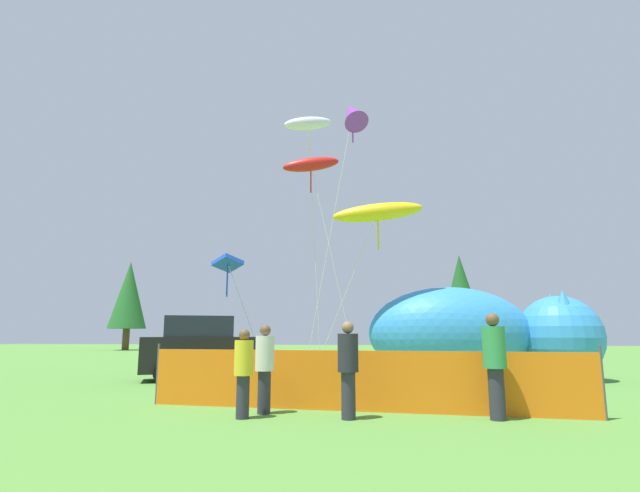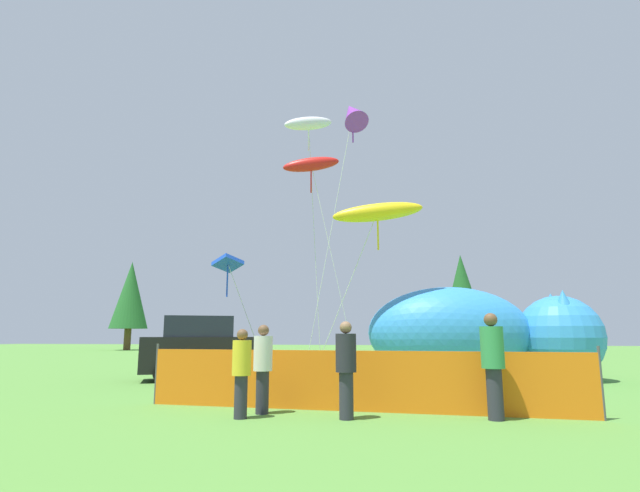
% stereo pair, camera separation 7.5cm
% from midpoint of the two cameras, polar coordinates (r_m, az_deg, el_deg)
% --- Properties ---
extents(ground_plane, '(120.00, 120.00, 0.00)m').
position_cam_midpoint_polar(ground_plane, '(13.27, 0.50, -16.60)').
color(ground_plane, '#548C38').
extents(parked_car, '(4.40, 3.32, 2.12)m').
position_cam_midpoint_polar(parked_car, '(17.72, -13.43, -11.33)').
color(parked_car, black).
rests_on(parked_car, ground).
extents(folding_chair, '(0.61, 0.61, 0.89)m').
position_cam_midpoint_polar(folding_chair, '(11.76, 17.96, -14.44)').
color(folding_chair, black).
rests_on(folding_chair, ground).
extents(inflatable_cat, '(7.96, 3.67, 3.12)m').
position_cam_midpoint_polar(inflatable_cat, '(18.08, 17.47, -9.82)').
color(inflatable_cat, '#338CD8').
rests_on(inflatable_cat, ground).
extents(safety_fence, '(8.99, 0.70, 1.30)m').
position_cam_midpoint_polar(safety_fence, '(10.38, 4.04, -15.10)').
color(safety_fence, orange).
rests_on(safety_fence, ground).
extents(spectator_in_yellow_shirt, '(0.35, 0.35, 1.61)m').
position_cam_midpoint_polar(spectator_in_yellow_shirt, '(9.57, -8.97, -13.73)').
color(spectator_in_yellow_shirt, '#2D2D38').
rests_on(spectator_in_yellow_shirt, ground).
extents(spectator_in_black_shirt, '(0.37, 0.37, 1.70)m').
position_cam_midpoint_polar(spectator_in_black_shirt, '(10.08, -6.57, -13.32)').
color(spectator_in_black_shirt, '#2D2D38').
rests_on(spectator_in_black_shirt, ground).
extents(spectator_in_green_shirt, '(0.38, 0.38, 1.75)m').
position_cam_midpoint_polar(spectator_in_green_shirt, '(9.39, 2.99, -13.44)').
color(spectator_in_green_shirt, '#2D2D38').
rests_on(spectator_in_green_shirt, ground).
extents(spectator_in_white_shirt, '(0.41, 0.41, 1.90)m').
position_cam_midpoint_polar(spectator_in_white_shirt, '(9.82, 19.13, -12.29)').
color(spectator_in_white_shirt, '#2D2D38').
rests_on(spectator_in_white_shirt, ground).
extents(kite_red_lizard, '(3.27, 1.38, 9.48)m').
position_cam_midpoint_polar(kite_red_lizard, '(22.36, -1.13, 9.24)').
color(kite_red_lizard, silver).
rests_on(kite_red_lizard, ground).
extents(kite_blue_box, '(2.02, 1.71, 4.55)m').
position_cam_midpoint_polar(kite_blue_box, '(19.67, -10.57, -2.14)').
color(kite_blue_box, silver).
rests_on(kite_blue_box, ground).
extents(kite_yellow_hero, '(4.07, 1.84, 6.12)m').
position_cam_midpoint_polar(kite_yellow_hero, '(17.03, 6.48, 3.81)').
color(kite_yellow_hero, silver).
rests_on(kite_yellow_hero, ground).
extents(kite_white_ghost, '(2.37, 2.21, 11.70)m').
position_cam_midpoint_polar(kite_white_ghost, '(23.52, -1.43, 13.74)').
color(kite_white_ghost, silver).
rests_on(kite_white_ghost, ground).
extents(kite_purple_delta, '(2.90, 1.95, 11.69)m').
position_cam_midpoint_polar(kite_purple_delta, '(22.12, 3.63, 14.79)').
color(kite_purple_delta, silver).
rests_on(kite_purple_delta, ground).
extents(horizon_tree_east, '(3.65, 3.65, 8.71)m').
position_cam_midpoint_polar(horizon_tree_east, '(53.20, -21.06, -5.27)').
color(horizon_tree_east, brown).
rests_on(horizon_tree_east, ground).
extents(horizon_tree_west, '(3.81, 3.81, 9.10)m').
position_cam_midpoint_polar(horizon_tree_west, '(49.65, 15.72, -4.98)').
color(horizon_tree_west, brown).
rests_on(horizon_tree_west, ground).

